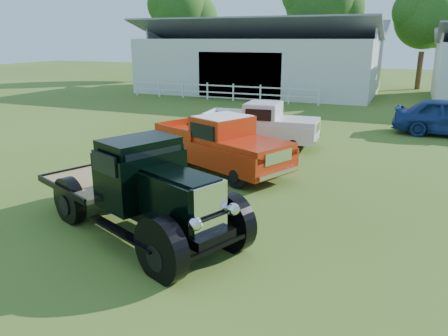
% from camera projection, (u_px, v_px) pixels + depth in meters
% --- Properties ---
extents(ground, '(120.00, 120.00, 0.00)m').
position_uv_depth(ground, '(197.00, 222.00, 10.54)').
color(ground, '#3B5819').
extents(shed_left, '(18.80, 10.20, 5.60)m').
position_uv_depth(shed_left, '(261.00, 57.00, 35.31)').
color(shed_left, silver).
rests_on(shed_left, ground).
extents(fence_rail, '(14.20, 0.16, 1.20)m').
position_uv_depth(fence_rail, '(220.00, 92.00, 31.01)').
color(fence_rail, white).
rests_on(fence_rail, ground).
extents(tree_a, '(6.30, 6.30, 10.50)m').
position_uv_depth(tree_a, '(181.00, 28.00, 44.87)').
color(tree_a, '#11370A').
rests_on(tree_a, ground).
extents(tree_b, '(6.90, 6.90, 11.50)m').
position_uv_depth(tree_b, '(319.00, 21.00, 40.41)').
color(tree_b, '#11370A').
rests_on(tree_b, ground).
extents(tree_c, '(5.40, 5.40, 9.00)m').
position_uv_depth(tree_c, '(424.00, 35.00, 36.55)').
color(tree_c, '#11370A').
rests_on(tree_c, ground).
extents(vintage_flatbed, '(5.98, 4.18, 2.20)m').
position_uv_depth(vintage_flatbed, '(139.00, 186.00, 9.70)').
color(vintage_flatbed, black).
rests_on(vintage_flatbed, ground).
extents(red_pickup, '(5.53, 3.94, 1.89)m').
position_uv_depth(red_pickup, '(220.00, 143.00, 14.33)').
color(red_pickup, '#B52A0E').
rests_on(red_pickup, ground).
extents(white_pickup, '(4.88, 2.16, 1.75)m').
position_uv_depth(white_pickup, '(261.00, 125.00, 17.74)').
color(white_pickup, silver).
rests_on(white_pickup, ground).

